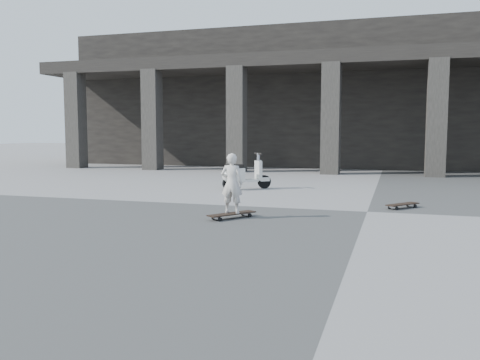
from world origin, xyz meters
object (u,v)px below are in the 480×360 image
(child, at_px, (232,183))
(longboard, at_px, (232,214))
(skateboard_spare, at_px, (402,205))
(scooter, at_px, (239,175))

(child, bearing_deg, longboard, -156.87)
(skateboard_spare, relative_size, scooter, 0.66)
(longboard, height_order, skateboard_spare, same)
(scooter, bearing_deg, child, -114.12)
(skateboard_spare, height_order, child, child)
(scooter, bearing_deg, skateboard_spare, -67.27)
(longboard, xyz_separation_m, skateboard_spare, (2.95, 2.15, -0.00))
(child, bearing_deg, skateboard_spare, -147.38)
(longboard, xyz_separation_m, scooter, (-1.22, 4.32, 0.31))
(longboard, height_order, child, child)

